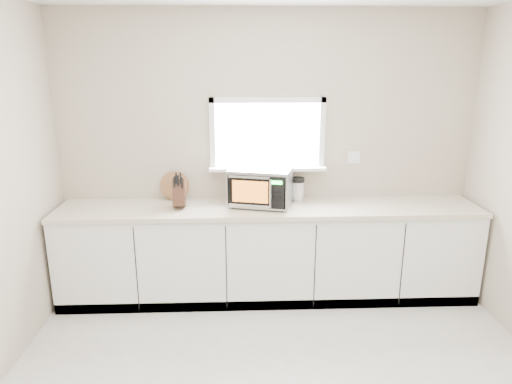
{
  "coord_description": "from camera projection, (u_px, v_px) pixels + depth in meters",
  "views": [
    {
      "loc": [
        -0.29,
        -2.35,
        2.2
      ],
      "look_at": [
        -0.13,
        1.55,
        1.1
      ],
      "focal_mm": 32.0,
      "sensor_mm": 36.0,
      "label": 1
    }
  ],
  "objects": [
    {
      "name": "back_wall",
      "position": [
        267.0,
        153.0,
        4.42
      ],
      "size": [
        4.0,
        0.17,
        2.7
      ],
      "color": "#B7AC91",
      "rests_on": "ground"
    },
    {
      "name": "cabinets",
      "position": [
        269.0,
        253.0,
        4.39
      ],
      "size": [
        3.92,
        0.6,
        0.88
      ],
      "primitive_type": "cube",
      "color": "white",
      "rests_on": "ground"
    },
    {
      "name": "countertop",
      "position": [
        269.0,
        208.0,
        4.25
      ],
      "size": [
        3.92,
        0.64,
        0.04
      ],
      "primitive_type": "cube",
      "color": "beige",
      "rests_on": "cabinets"
    },
    {
      "name": "microwave",
      "position": [
        261.0,
        186.0,
        4.25
      ],
      "size": [
        0.64,
        0.56,
        0.36
      ],
      "rotation": [
        0.0,
        0.0,
        -0.26
      ],
      "color": "black",
      "rests_on": "countertop"
    },
    {
      "name": "knife_block",
      "position": [
        179.0,
        192.0,
        4.18
      ],
      "size": [
        0.13,
        0.24,
        0.34
      ],
      "rotation": [
        0.0,
        0.0,
        0.07
      ],
      "color": "#462219",
      "rests_on": "countertop"
    },
    {
      "name": "cutting_board",
      "position": [
        175.0,
        186.0,
        4.41
      ],
      "size": [
        0.28,
        0.07,
        0.28
      ],
      "primitive_type": "cylinder",
      "rotation": [
        1.4,
        0.0,
        0.0
      ],
      "color": "#975F3A",
      "rests_on": "countertop"
    },
    {
      "name": "coffee_grinder",
      "position": [
        298.0,
        189.0,
        4.4
      ],
      "size": [
        0.16,
        0.16,
        0.23
      ],
      "rotation": [
        0.0,
        0.0,
        -0.25
      ],
      "color": "#B9BCC1",
      "rests_on": "countertop"
    }
  ]
}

